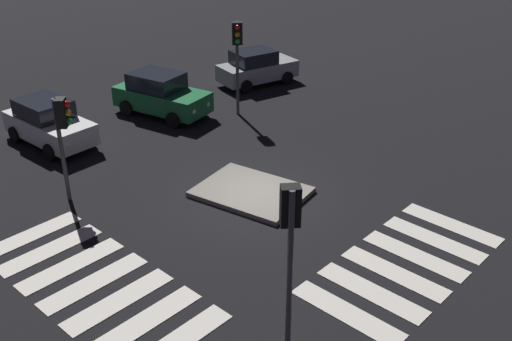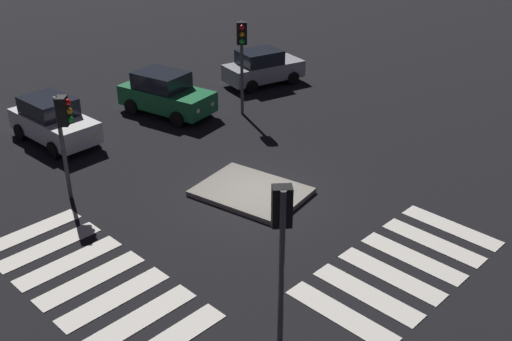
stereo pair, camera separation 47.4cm
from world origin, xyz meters
TOP-DOWN VIEW (x-y plane):
  - ground_plane at (0.00, 0.00)m, footprint 80.00×80.00m
  - traffic_island at (-0.21, -0.02)m, footprint 4.07×3.34m
  - car_white at (-9.17, -2.48)m, footprint 4.31×2.13m
  - car_green at (-8.35, 2.67)m, footprint 4.66×2.72m
  - car_silver at (-8.06, 8.75)m, footprint 2.67×4.37m
  - traffic_light_east at (5.29, -4.61)m, footprint 0.53×0.54m
  - traffic_light_south at (-4.43, -4.41)m, footprint 0.54×0.54m
  - traffic_light_west at (-5.70, 4.95)m, footprint 0.53×0.54m
  - crosswalk_near at (0.00, -6.57)m, footprint 7.60×3.20m
  - crosswalk_side at (5.85, -0.00)m, footprint 3.20×6.45m

SIDE VIEW (x-z plane):
  - ground_plane at x=0.00m, z-range 0.00..0.00m
  - crosswalk_near at x=0.00m, z-range 0.00..0.02m
  - crosswalk_side at x=5.85m, z-range 0.00..0.02m
  - traffic_island at x=-0.21m, z-range 0.00..0.18m
  - car_silver at x=-8.06m, z-range -0.02..1.78m
  - car_white at x=-9.17m, z-range -0.02..1.83m
  - car_green at x=-8.35m, z-range -0.02..1.91m
  - traffic_light_south at x=-4.43m, z-range 0.95..4.61m
  - traffic_light_east at x=5.29m, z-range 1.08..5.27m
  - traffic_light_west at x=-5.70m, z-range 1.10..5.37m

